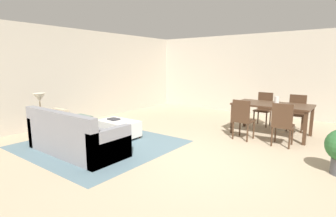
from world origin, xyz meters
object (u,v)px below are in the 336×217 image
(ottoman_table, at_px, (118,128))
(dining_chair_near_left, at_px, (243,117))
(book_on_ottoman, at_px, (114,119))
(side_table, at_px, (41,121))
(table_lamp, at_px, (39,98))
(dining_chair_near_right, at_px, (282,122))
(dining_chair_far_right, at_px, (297,111))
(vase_centerpiece, at_px, (277,100))
(couch, at_px, (75,138))
(dining_chair_far_left, at_px, (264,107))
(dining_table, at_px, (272,107))

(ottoman_table, relative_size, dining_chair_near_left, 1.04)
(dining_chair_near_left, relative_size, book_on_ottoman, 3.54)
(side_table, bearing_deg, table_lamp, -153.43)
(side_table, height_order, book_on_ottoman, side_table)
(dining_chair_near_right, relative_size, dining_chair_far_right, 1.00)
(side_table, relative_size, table_lamp, 1.03)
(dining_chair_far_right, relative_size, vase_centerpiece, 4.94)
(couch, relative_size, dining_chair_far_right, 2.28)
(dining_chair_near_right, bearing_deg, book_on_ottoman, -154.45)
(dining_chair_near_right, bearing_deg, dining_chair_far_left, 117.59)
(dining_chair_near_left, bearing_deg, couch, -129.23)
(dining_table, relative_size, dining_chair_far_left, 1.89)
(dining_chair_near_left, distance_m, dining_chair_near_right, 0.84)
(table_lamp, bearing_deg, dining_chair_far_right, 44.87)
(table_lamp, bearing_deg, side_table, 26.57)
(side_table, distance_m, dining_chair_far_left, 5.70)
(dining_chair_near_left, xyz_separation_m, dining_chair_near_right, (0.84, 0.02, 0.00))
(dining_chair_near_right, distance_m, book_on_ottoman, 3.71)
(dining_table, relative_size, vase_centerpiece, 9.32)
(table_lamp, distance_m, vase_centerpiece, 5.45)
(couch, height_order, vase_centerpiece, vase_centerpiece)
(dining_chair_near_right, xyz_separation_m, dining_chair_far_right, (-0.04, 1.65, 0.00))
(couch, bearing_deg, side_table, 177.88)
(vase_centerpiece, bearing_deg, couch, -127.34)
(ottoman_table, bearing_deg, dining_table, 41.31)
(dining_table, height_order, dining_chair_near_right, dining_chair_near_right)
(dining_chair_far_right, distance_m, book_on_ottoman, 4.64)
(side_table, height_order, vase_centerpiece, vase_centerpiece)
(couch, xyz_separation_m, vase_centerpiece, (2.77, 3.63, 0.56))
(dining_chair_near_right, height_order, vase_centerpiece, vase_centerpiece)
(dining_table, bearing_deg, vase_centerpiece, 1.96)
(table_lamp, relative_size, dining_table, 0.30)
(dining_chair_far_left, bearing_deg, dining_chair_near_right, -62.41)
(dining_table, distance_m, dining_chair_far_left, 0.99)
(table_lamp, xyz_separation_m, dining_chair_near_right, (4.46, 2.75, -0.43))
(dining_chair_near_left, bearing_deg, dining_table, 64.57)
(vase_centerpiece, xyz_separation_m, book_on_ottoman, (-3.00, -2.43, -0.43))
(dining_chair_near_right, height_order, book_on_ottoman, dining_chair_near_right)
(side_table, xyz_separation_m, dining_chair_far_right, (4.42, 4.40, 0.09))
(dining_chair_near_left, xyz_separation_m, dining_chair_far_left, (-0.05, 1.72, 0.00))
(book_on_ottoman, bearing_deg, side_table, -134.11)
(dining_chair_near_left, distance_m, vase_centerpiece, 1.04)
(dining_chair_near_left, distance_m, dining_chair_far_right, 1.85)
(book_on_ottoman, bearing_deg, dining_chair_far_right, 44.52)
(dining_chair_near_right, bearing_deg, couch, -138.07)
(dining_chair_near_left, height_order, dining_chair_near_right, same)
(dining_chair_near_right, relative_size, vase_centerpiece, 4.94)
(side_table, height_order, dining_table, dining_table)
(table_lamp, height_order, vase_centerpiece, table_lamp)
(dining_chair_near_left, relative_size, dining_chair_near_right, 1.00)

